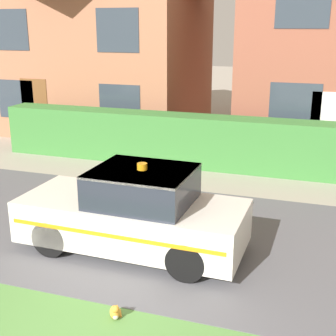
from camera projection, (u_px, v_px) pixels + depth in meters
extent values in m
cube|color=#5B5B60|center=(167.00, 234.00, 8.94)|extent=(28.00, 5.01, 0.01)
cube|color=#3D7F38|center=(206.00, 142.00, 12.98)|extent=(12.27, 0.87, 1.43)
cylinder|color=black|center=(91.00, 209.00, 9.29)|extent=(0.65, 0.21, 0.64)
cylinder|color=black|center=(51.00, 238.00, 8.02)|extent=(0.65, 0.21, 0.64)
cylinder|color=black|center=(209.00, 226.00, 8.50)|extent=(0.65, 0.21, 0.64)
cylinder|color=black|center=(186.00, 262.00, 7.24)|extent=(0.65, 0.21, 0.64)
cube|color=silver|center=(132.00, 220.00, 8.19)|extent=(3.97, 1.69, 0.74)
cube|color=#232833|center=(142.00, 186.00, 7.93)|extent=(1.69, 1.48, 0.59)
cube|color=silver|center=(142.00, 171.00, 7.85)|extent=(1.69, 1.48, 0.04)
cube|color=orange|center=(149.00, 202.00, 8.90)|extent=(3.74, 0.09, 0.07)
cube|color=orange|center=(111.00, 236.00, 7.45)|extent=(3.74, 0.09, 0.07)
cylinder|color=orange|center=(142.00, 166.00, 7.83)|extent=(0.17, 0.17, 0.11)
ellipsoid|color=orange|center=(115.00, 312.00, 6.38)|extent=(0.22, 0.25, 0.18)
ellipsoid|color=beige|center=(116.00, 316.00, 6.31)|extent=(0.10, 0.09, 0.10)
sphere|color=orange|center=(115.00, 309.00, 6.26)|extent=(0.10, 0.10, 0.10)
cone|color=orange|center=(113.00, 306.00, 6.24)|extent=(0.04, 0.04, 0.04)
cone|color=orange|center=(117.00, 306.00, 6.25)|extent=(0.04, 0.04, 0.04)
cylinder|color=orange|center=(120.00, 313.00, 6.48)|extent=(0.11, 0.16, 0.03)
cube|color=#A86B4C|center=(104.00, 62.00, 17.76)|extent=(7.03, 5.92, 4.95)
cube|color=brown|center=(35.00, 110.00, 15.86)|extent=(1.00, 0.02, 2.10)
cube|color=#333D47|center=(16.00, 99.00, 15.98)|extent=(1.40, 0.02, 1.30)
cube|color=#333D47|center=(120.00, 105.00, 14.81)|extent=(1.40, 0.02, 1.30)
cube|color=#333D47|center=(9.00, 30.00, 15.31)|extent=(1.40, 0.02, 1.30)
cube|color=#333D47|center=(117.00, 30.00, 14.13)|extent=(1.40, 0.02, 1.30)
cube|color=white|center=(328.00, 130.00, 12.84)|extent=(1.00, 0.02, 2.10)
cube|color=#333D47|center=(295.00, 107.00, 12.95)|extent=(1.40, 0.02, 1.30)
cube|color=#333D47|center=(303.00, 3.00, 12.14)|extent=(1.40, 0.02, 1.30)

